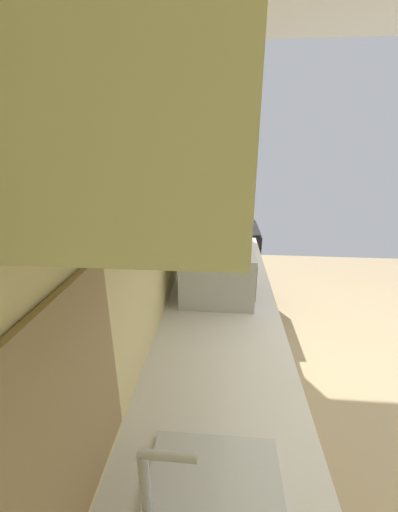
# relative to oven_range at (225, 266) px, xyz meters

# --- Properties ---
(ground_plane) EXTENTS (6.11, 6.11, 0.00)m
(ground_plane) POSITION_rel_oven_range_xyz_m (-1.44, -1.15, -0.46)
(ground_plane) COLOR tan
(wall_back) EXTENTS (3.94, 0.12, 2.67)m
(wall_back) POSITION_rel_oven_range_xyz_m (-1.44, 0.39, 0.88)
(wall_back) COLOR beige
(wall_back) RESTS_ON ground_plane
(counter_run) EXTENTS (3.02, 0.62, 0.89)m
(counter_run) POSITION_rel_oven_range_xyz_m (-1.83, 0.04, -0.01)
(counter_run) COLOR beige
(counter_run) RESTS_ON ground_plane
(upper_cabinets) EXTENTS (1.78, 0.33, 0.72)m
(upper_cabinets) POSITION_rel_oven_range_xyz_m (-1.83, 0.17, 1.48)
(upper_cabinets) COLOR beige
(window_back_wall) EXTENTS (0.43, 0.02, 0.52)m
(window_back_wall) POSITION_rel_oven_range_xyz_m (-2.63, 0.32, 0.76)
(window_back_wall) COLOR #997A4C
(oven_range) EXTENTS (0.65, 0.68, 1.07)m
(oven_range) POSITION_rel_oven_range_xyz_m (0.00, 0.00, 0.00)
(oven_range) COLOR black
(oven_range) RESTS_ON ground_plane
(microwave) EXTENTS (0.49, 0.41, 0.29)m
(microwave) POSITION_rel_oven_range_xyz_m (-1.42, 0.06, 0.57)
(microwave) COLOR #B7BABF
(microwave) RESTS_ON counter_run
(bowl) EXTENTS (0.18, 0.18, 0.04)m
(bowl) POSITION_rel_oven_range_xyz_m (-0.69, -0.02, 0.45)
(bowl) COLOR #D84C47
(bowl) RESTS_ON counter_run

